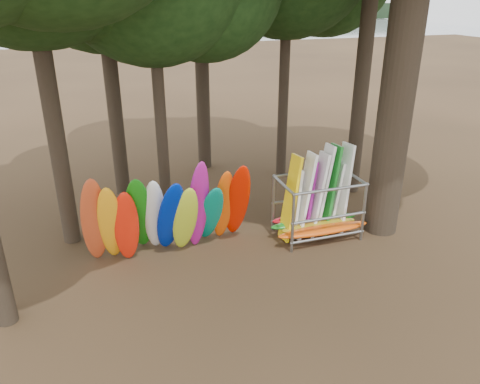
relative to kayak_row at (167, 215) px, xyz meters
name	(u,v)px	position (x,y,z in m)	size (l,w,h in m)	color
ground	(258,254)	(2.52, -0.70, -1.34)	(120.00, 120.00, 0.00)	#47331E
lake	(110,46)	(2.52, 59.30, -1.34)	(160.00, 160.00, 0.00)	gray
far_shore	(93,15)	(2.52, 109.30, 0.66)	(160.00, 4.00, 4.00)	black
kayak_row	(167,215)	(0.00, 0.00, 0.00)	(4.93, 2.14, 3.19)	#CB4621
storage_rack	(317,208)	(4.70, -0.14, -0.41)	(3.05, 1.54, 2.91)	gray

